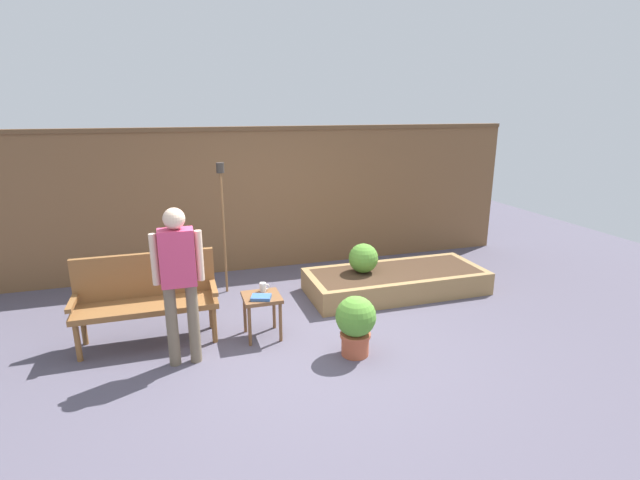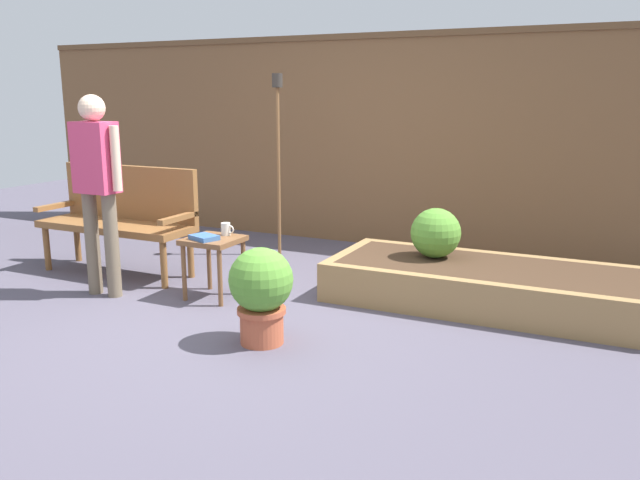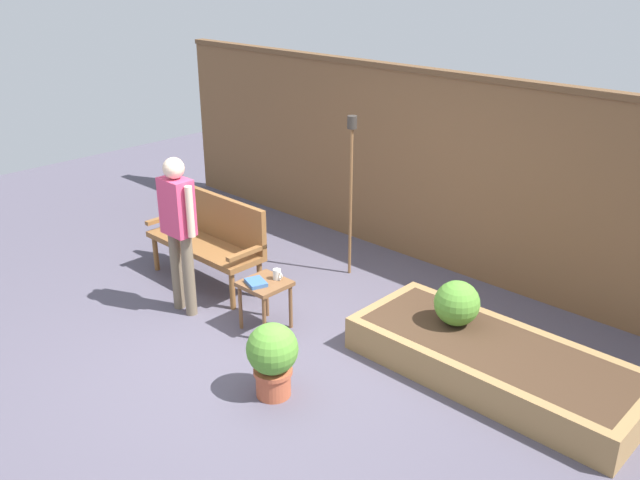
{
  "view_description": "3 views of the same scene",
  "coord_description": "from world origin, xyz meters",
  "px_view_note": "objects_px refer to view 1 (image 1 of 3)",
  "views": [
    {
      "loc": [
        -1.15,
        -4.4,
        2.44
      ],
      "look_at": [
        0.56,
        1.08,
        0.81
      ],
      "focal_mm": 26.54,
      "sensor_mm": 36.0,
      "label": 1
    },
    {
      "loc": [
        2.52,
        -3.77,
        1.57
      ],
      "look_at": [
        0.54,
        0.35,
        0.54
      ],
      "focal_mm": 36.57,
      "sensor_mm": 36.0,
      "label": 2
    },
    {
      "loc": [
        3.85,
        -3.39,
        3.23
      ],
      "look_at": [
        0.12,
        0.54,
        0.95
      ],
      "focal_mm": 37.96,
      "sensor_mm": 36.0,
      "label": 3
    }
  ],
  "objects_px": {
    "garden_bench": "(146,292)",
    "cup_on_table": "(263,287)",
    "potted_boxwood": "(356,322)",
    "book_on_table": "(261,297)",
    "person_by_bench": "(179,273)",
    "tiki_torch": "(222,206)",
    "side_table": "(262,303)",
    "shrub_near_bench": "(363,258)"
  },
  "relations": [
    {
      "from": "cup_on_table",
      "to": "shrub_near_bench",
      "type": "relative_size",
      "value": 0.28
    },
    {
      "from": "book_on_table",
      "to": "tiki_torch",
      "type": "height_order",
      "value": "tiki_torch"
    },
    {
      "from": "garden_bench",
      "to": "side_table",
      "type": "distance_m",
      "value": 1.22
    },
    {
      "from": "potted_boxwood",
      "to": "book_on_table",
      "type": "bearing_deg",
      "value": 145.42
    },
    {
      "from": "side_table",
      "to": "book_on_table",
      "type": "bearing_deg",
      "value": -103.29
    },
    {
      "from": "book_on_table",
      "to": "potted_boxwood",
      "type": "xyz_separation_m",
      "value": [
        0.84,
        -0.58,
        -0.14
      ]
    },
    {
      "from": "garden_bench",
      "to": "book_on_table",
      "type": "xyz_separation_m",
      "value": [
        1.15,
        -0.39,
        -0.05
      ]
    },
    {
      "from": "cup_on_table",
      "to": "shrub_near_bench",
      "type": "height_order",
      "value": "shrub_near_bench"
    },
    {
      "from": "cup_on_table",
      "to": "person_by_bench",
      "type": "height_order",
      "value": "person_by_bench"
    },
    {
      "from": "garden_bench",
      "to": "side_table",
      "type": "bearing_deg",
      "value": -14.41
    },
    {
      "from": "side_table",
      "to": "tiki_torch",
      "type": "distance_m",
      "value": 1.66
    },
    {
      "from": "cup_on_table",
      "to": "potted_boxwood",
      "type": "xyz_separation_m",
      "value": [
        0.78,
        -0.79,
        -0.17
      ]
    },
    {
      "from": "person_by_bench",
      "to": "book_on_table",
      "type": "bearing_deg",
      "value": 16.0
    },
    {
      "from": "garden_bench",
      "to": "cup_on_table",
      "type": "height_order",
      "value": "garden_bench"
    },
    {
      "from": "potted_boxwood",
      "to": "person_by_bench",
      "type": "height_order",
      "value": "person_by_bench"
    },
    {
      "from": "side_table",
      "to": "person_by_bench",
      "type": "height_order",
      "value": "person_by_bench"
    },
    {
      "from": "shrub_near_bench",
      "to": "cup_on_table",
      "type": "bearing_deg",
      "value": -154.2
    },
    {
      "from": "tiki_torch",
      "to": "side_table",
      "type": "bearing_deg",
      "value": -81.27
    },
    {
      "from": "book_on_table",
      "to": "tiki_torch",
      "type": "xyz_separation_m",
      "value": [
        -0.2,
        1.53,
        0.7
      ]
    },
    {
      "from": "shrub_near_bench",
      "to": "person_by_bench",
      "type": "distance_m",
      "value": 2.66
    },
    {
      "from": "shrub_near_bench",
      "to": "person_by_bench",
      "type": "relative_size",
      "value": 0.25
    },
    {
      "from": "side_table",
      "to": "garden_bench",
      "type": "bearing_deg",
      "value": 165.59
    },
    {
      "from": "garden_bench",
      "to": "cup_on_table",
      "type": "xyz_separation_m",
      "value": [
        1.22,
        -0.18,
        -0.02
      ]
    },
    {
      "from": "book_on_table",
      "to": "cup_on_table",
      "type": "bearing_deg",
      "value": 91.9
    },
    {
      "from": "shrub_near_bench",
      "to": "book_on_table",
      "type": "bearing_deg",
      "value": -149.19
    },
    {
      "from": "person_by_bench",
      "to": "tiki_torch",
      "type": "bearing_deg",
      "value": 70.97
    },
    {
      "from": "garden_bench",
      "to": "potted_boxwood",
      "type": "height_order",
      "value": "garden_bench"
    },
    {
      "from": "book_on_table",
      "to": "tiki_torch",
      "type": "relative_size",
      "value": 0.12
    },
    {
      "from": "book_on_table",
      "to": "potted_boxwood",
      "type": "relative_size",
      "value": 0.32
    },
    {
      "from": "side_table",
      "to": "person_by_bench",
      "type": "relative_size",
      "value": 0.31
    },
    {
      "from": "tiki_torch",
      "to": "potted_boxwood",
      "type": "bearing_deg",
      "value": -63.67
    },
    {
      "from": "tiki_torch",
      "to": "person_by_bench",
      "type": "height_order",
      "value": "tiki_torch"
    },
    {
      "from": "potted_boxwood",
      "to": "shrub_near_bench",
      "type": "relative_size",
      "value": 1.59
    },
    {
      "from": "potted_boxwood",
      "to": "person_by_bench",
      "type": "xyz_separation_m",
      "value": [
        -1.65,
        0.35,
        0.58
      ]
    },
    {
      "from": "garden_bench",
      "to": "cup_on_table",
      "type": "relative_size",
      "value": 12.87
    },
    {
      "from": "garden_bench",
      "to": "person_by_bench",
      "type": "height_order",
      "value": "person_by_bench"
    },
    {
      "from": "side_table",
      "to": "book_on_table",
      "type": "relative_size",
      "value": 2.36
    },
    {
      "from": "side_table",
      "to": "shrub_near_bench",
      "type": "xyz_separation_m",
      "value": [
        1.52,
        0.83,
        0.1
      ]
    },
    {
      "from": "garden_bench",
      "to": "shrub_near_bench",
      "type": "relative_size",
      "value": 3.67
    },
    {
      "from": "shrub_near_bench",
      "to": "person_by_bench",
      "type": "height_order",
      "value": "person_by_bench"
    },
    {
      "from": "book_on_table",
      "to": "person_by_bench",
      "type": "height_order",
      "value": "person_by_bench"
    },
    {
      "from": "side_table",
      "to": "cup_on_table",
      "type": "distance_m",
      "value": 0.18
    }
  ]
}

